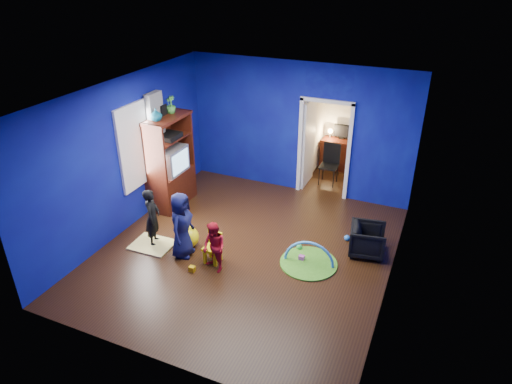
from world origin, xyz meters
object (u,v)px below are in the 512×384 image
at_px(folding_chair, 329,166).
at_px(tv_armoire, 169,162).
at_px(hopper_ball, 188,237).
at_px(crt_tv, 171,160).
at_px(armchair, 367,240).
at_px(toddler_red, 214,247).
at_px(kid_chair, 212,249).
at_px(vase, 156,115).
at_px(child_black, 152,217).
at_px(play_mat, 309,263).
at_px(child_navy, 182,225).
at_px(study_desk, 339,154).

bearing_deg(folding_chair, tv_armoire, -141.14).
bearing_deg(hopper_ball, crt_tv, 130.89).
bearing_deg(armchair, hopper_ball, 99.85).
relative_size(toddler_red, kid_chair, 1.82).
distance_m(vase, kid_chair, 2.85).
bearing_deg(crt_tv, armchair, -2.94).
distance_m(child_black, play_mat, 2.93).
distance_m(kid_chair, folding_chair, 3.94).
xyz_separation_m(child_navy, hopper_ball, (-0.05, 0.25, -0.41)).
distance_m(child_navy, study_desk, 5.05).
relative_size(tv_armoire, crt_tv, 2.80).
height_order(armchair, child_navy, child_navy).
bearing_deg(vase, child_navy, -45.80).
height_order(play_mat, folding_chair, folding_chair).
xyz_separation_m(child_black, kid_chair, (1.26, -0.08, -0.31)).
height_order(vase, study_desk, vase).
height_order(play_mat, study_desk, study_desk).
bearing_deg(child_black, crt_tv, -1.50).
relative_size(toddler_red, crt_tv, 1.30).
bearing_deg(crt_tv, study_desk, 49.30).
height_order(child_black, vase, vase).
distance_m(child_navy, tv_armoire, 2.01).
height_order(child_black, study_desk, child_black).
xyz_separation_m(hopper_ball, study_desk, (1.65, 4.54, 0.17)).
height_order(child_navy, toddler_red, child_navy).
xyz_separation_m(armchair, toddler_red, (-2.28, -1.52, 0.17)).
height_order(toddler_red, study_desk, toddler_red).
bearing_deg(hopper_ball, tv_armoire, 131.88).
relative_size(crt_tv, play_mat, 0.70).
bearing_deg(child_navy, kid_chair, -94.10).
xyz_separation_m(child_black, play_mat, (2.83, 0.51, -0.54)).
relative_size(child_navy, play_mat, 1.22).
distance_m(armchair, tv_armoire, 4.29).
bearing_deg(toddler_red, hopper_ball, 177.53).
distance_m(armchair, child_navy, 3.31).
xyz_separation_m(child_navy, folding_chair, (1.60, 3.83, -0.15)).
relative_size(armchair, child_navy, 0.51).
relative_size(kid_chair, play_mat, 0.50).
relative_size(child_black, child_navy, 0.91).
bearing_deg(folding_chair, child_navy, -112.69).
distance_m(crt_tv, play_mat, 3.60).
bearing_deg(child_black, folding_chair, -51.87).
height_order(vase, crt_tv, vase).
height_order(kid_chair, folding_chair, folding_chair).
bearing_deg(armchair, child_navy, 104.24).
relative_size(child_black, study_desk, 1.26).
distance_m(vase, tv_armoire, 1.14).
distance_m(hopper_ball, folding_chair, 3.95).
bearing_deg(study_desk, crt_tv, -130.70).
bearing_deg(folding_chair, vase, -137.63).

